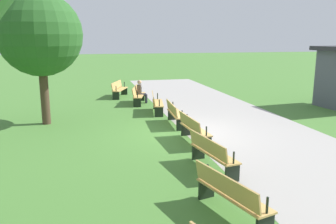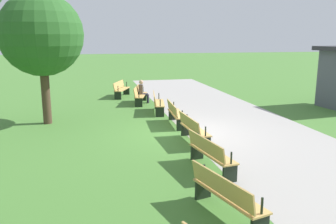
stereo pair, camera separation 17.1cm
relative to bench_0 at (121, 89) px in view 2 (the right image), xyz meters
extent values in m
plane|color=#477A33|center=(8.17, 1.60, -0.48)|extent=(120.00, 120.00, 0.00)
cube|color=#A39E99|center=(8.17, 3.95, -0.47)|extent=(31.06, 4.82, 0.01)
cube|color=tan|center=(0.03, 0.06, -0.03)|extent=(1.89, 1.09, 0.04)
cube|color=tan|center=(-0.05, -0.12, 0.21)|extent=(1.77, 0.77, 0.40)
cube|color=black|center=(-0.78, 0.38, -0.26)|extent=(0.19, 0.37, 0.43)
cylinder|color=black|center=(-0.77, 0.40, 0.13)|extent=(0.06, 0.06, 0.30)
cube|color=black|center=(0.83, -0.25, -0.26)|extent=(0.19, 0.37, 0.43)
cylinder|color=black|center=(0.84, -0.23, 0.13)|extent=(0.06, 0.06, 0.30)
cube|color=tan|center=(2.29, 0.81, -0.03)|extent=(1.90, 0.91, 0.04)
cube|color=tan|center=(2.23, 0.62, 0.21)|extent=(1.82, 0.59, 0.40)
cube|color=black|center=(1.45, 1.04, -0.26)|extent=(0.16, 0.38, 0.43)
cylinder|color=black|center=(1.45, 1.06, 0.13)|extent=(0.05, 0.05, 0.30)
cube|color=black|center=(3.12, 0.58, -0.26)|extent=(0.16, 0.38, 0.43)
cylinder|color=black|center=(3.13, 0.60, 0.13)|extent=(0.05, 0.05, 0.30)
cube|color=tan|center=(4.61, 1.32, -0.03)|extent=(1.90, 0.73, 0.04)
cube|color=tan|center=(4.58, 1.12, 0.21)|extent=(1.85, 0.40, 0.40)
cube|color=black|center=(3.76, 1.46, -0.26)|extent=(0.12, 0.38, 0.43)
cylinder|color=black|center=(3.76, 1.48, 0.13)|extent=(0.05, 0.05, 0.30)
cube|color=black|center=(5.47, 1.18, -0.26)|extent=(0.12, 0.38, 0.43)
cylinder|color=black|center=(5.47, 1.20, 0.13)|extent=(0.05, 0.05, 0.30)
cube|color=tan|center=(6.98, 1.57, -0.03)|extent=(1.88, 0.54, 0.04)
cube|color=tan|center=(6.97, 1.37, 0.21)|extent=(1.86, 0.20, 0.40)
cube|color=black|center=(6.11, 1.62, -0.26)|extent=(0.08, 0.38, 0.43)
cylinder|color=black|center=(6.12, 1.64, 0.13)|extent=(0.05, 0.05, 0.30)
cube|color=black|center=(7.85, 1.52, -0.26)|extent=(0.08, 0.38, 0.43)
cylinder|color=black|center=(7.85, 1.54, 0.13)|extent=(0.05, 0.05, 0.30)
cube|color=tan|center=(9.36, 1.57, -0.03)|extent=(1.88, 0.54, 0.04)
cube|color=tan|center=(9.37, 1.37, 0.21)|extent=(1.86, 0.20, 0.40)
cube|color=black|center=(8.50, 1.52, -0.26)|extent=(0.08, 0.38, 0.43)
cylinder|color=black|center=(8.49, 1.54, 0.13)|extent=(0.05, 0.05, 0.30)
cube|color=black|center=(10.23, 1.62, -0.26)|extent=(0.08, 0.38, 0.43)
cylinder|color=black|center=(10.23, 1.64, 0.13)|extent=(0.05, 0.05, 0.30)
cube|color=tan|center=(11.73, 1.32, -0.03)|extent=(1.90, 0.73, 0.04)
cube|color=tan|center=(11.76, 1.12, 0.21)|extent=(1.85, 0.40, 0.40)
cube|color=black|center=(10.87, 1.18, -0.26)|extent=(0.12, 0.38, 0.43)
cylinder|color=black|center=(10.87, 1.20, 0.13)|extent=(0.05, 0.05, 0.30)
cube|color=black|center=(12.59, 1.46, -0.26)|extent=(0.12, 0.38, 0.43)
cylinder|color=black|center=(12.58, 1.48, 0.13)|extent=(0.05, 0.05, 0.30)
cube|color=tan|center=(14.06, 0.81, -0.03)|extent=(1.90, 0.91, 0.04)
cube|color=tan|center=(14.11, 0.62, 0.21)|extent=(1.82, 0.59, 0.40)
cube|color=black|center=(13.22, 0.58, -0.26)|extent=(0.16, 0.38, 0.43)
cylinder|color=black|center=(13.21, 0.60, 0.13)|extent=(0.05, 0.05, 0.30)
cylinder|color=black|center=(14.89, 1.06, 0.13)|extent=(0.05, 0.05, 0.30)
cube|color=#4C4238|center=(2.05, 0.86, 0.22)|extent=(0.36, 0.28, 0.50)
sphere|color=tan|center=(2.06, 0.88, 0.61)|extent=(0.22, 0.22, 0.22)
cylinder|color=#23232D|center=(2.01, 1.05, -0.05)|extent=(0.22, 0.38, 0.13)
cylinder|color=#23232D|center=(2.06, 1.23, -0.26)|extent=(0.14, 0.14, 0.43)
cylinder|color=#23232D|center=(2.18, 1.01, -0.05)|extent=(0.22, 0.38, 0.13)
cylinder|color=#23232D|center=(2.23, 1.18, -0.26)|extent=(0.14, 0.14, 0.43)
cylinder|color=#4C3828|center=(5.61, -3.40, 0.74)|extent=(0.33, 0.33, 2.44)
sphere|color=#285B23|center=(5.61, -3.40, 2.99)|extent=(3.16, 3.16, 3.16)
camera|label=1|loc=(19.71, -1.79, 2.90)|focal=37.07mm
camera|label=2|loc=(19.75, -1.63, 2.90)|focal=37.07mm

